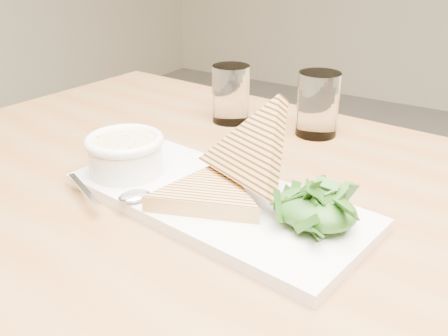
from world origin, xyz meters
The scene contains 14 objects.
table_top centered at (-0.23, 0.09, 0.72)m, with size 1.16×0.77×0.04m, color olive.
table_leg_bl centered at (-0.76, 0.42, 0.35)m, with size 0.06×0.06×0.70m, color olive.
platter centered at (-0.19, 0.01, 0.75)m, with size 0.42×0.19×0.02m, color white.
soup_bowl centered at (-0.34, 0.00, 0.78)m, with size 0.11×0.11×0.04m, color white.
soup centered at (-0.34, 0.00, 0.81)m, with size 0.09×0.09×0.01m, color beige.
bowl_rim centered at (-0.34, 0.00, 0.81)m, with size 0.12×0.12×0.01m, color white.
sandwich_flat centered at (-0.19, -0.01, 0.77)m, with size 0.17×0.17×0.02m, color tan, non-canonical shape.
sandwich_lean centered at (-0.16, 0.05, 0.81)m, with size 0.17×0.17×0.10m, color tan, non-canonical shape.
salad_base centered at (-0.05, 0.01, 0.78)m, with size 0.10×0.08×0.04m, color #1D3F14.
arugula_pile centered at (-0.05, 0.01, 0.79)m, with size 0.11×0.10×0.05m, color #2A6219, non-canonical shape.
spoon_bowl centered at (-0.27, -0.06, 0.76)m, with size 0.03×0.04×0.01m, color silver.
spoon_handle centered at (-0.35, -0.08, 0.76)m, with size 0.11×0.01×0.00m, color silver.
glass_near centered at (-0.35, 0.31, 0.80)m, with size 0.07×0.07×0.11m, color white.
glass_far centered at (-0.18, 0.34, 0.80)m, with size 0.08×0.08×0.12m, color white.
Camera 1 is at (0.14, -0.48, 1.08)m, focal length 40.00 mm.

